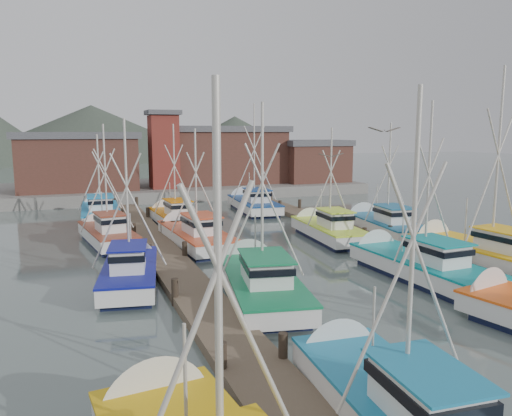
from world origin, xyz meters
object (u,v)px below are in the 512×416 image
object	(u,v)px
boat_0	(390,402)
boat_8	(193,235)
lookout_tower	(164,149)
boat_4	(259,281)
boat_12	(173,217)

from	to	relation	value
boat_0	boat_8	size ratio (longest dim) A/B	0.96
lookout_tower	boat_8	bearing A→B (deg)	-95.97
boat_4	lookout_tower	bearing A→B (deg)	97.35
boat_0	boat_4	xyz separation A→B (m)	(0.63, 10.83, 0.00)
lookout_tower	boat_12	bearing A→B (deg)	-98.14
boat_8	boat_12	bearing A→B (deg)	84.99
boat_0	boat_12	bearing A→B (deg)	93.47
lookout_tower	boat_8	xyz separation A→B (m)	(-2.50, -23.88, -4.87)
boat_0	boat_12	xyz separation A→B (m)	(0.36, 29.19, -0.00)
lookout_tower	boat_0	bearing A→B (deg)	-93.42
boat_12	boat_4	bearing A→B (deg)	-92.64
lookout_tower	boat_0	xyz separation A→B (m)	(-2.74, -45.80, -4.87)
lookout_tower	boat_4	xyz separation A→B (m)	(-2.11, -34.97, -4.87)
boat_4	boat_8	size ratio (longest dim) A/B	1.03
boat_0	boat_12	size ratio (longest dim) A/B	1.05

